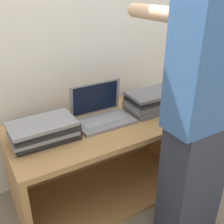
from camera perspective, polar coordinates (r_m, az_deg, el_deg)
name	(u,v)px	position (r m, az deg, el deg)	size (l,w,h in m)	color
ground_plane	(128,220)	(1.93, 3.60, -22.34)	(12.00, 12.00, 0.00)	#756B5B
wall_back	(74,22)	(1.94, -8.19, 18.77)	(8.00, 0.05, 2.40)	silver
cart	(101,155)	(1.97, -2.40, -9.31)	(1.28, 0.63, 0.60)	#A87A47
laptop_open	(102,113)	(1.77, -2.26, -0.32)	(0.38, 0.26, 0.25)	gray
laptop_stack_left	(44,131)	(1.59, -14.56, -3.94)	(0.40, 0.25, 0.12)	#232326
laptop_stack_right	(153,101)	(1.93, 8.94, 2.45)	(0.40, 0.25, 0.14)	slate
person	(201,119)	(1.42, 18.79, -1.48)	(0.40, 0.53, 1.62)	#2D3342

